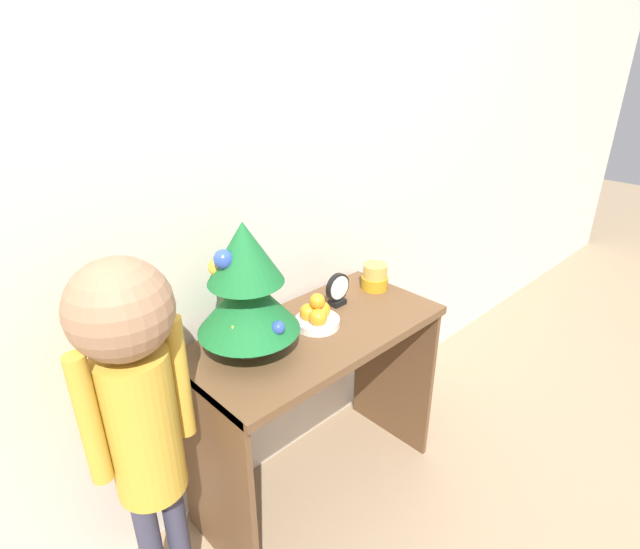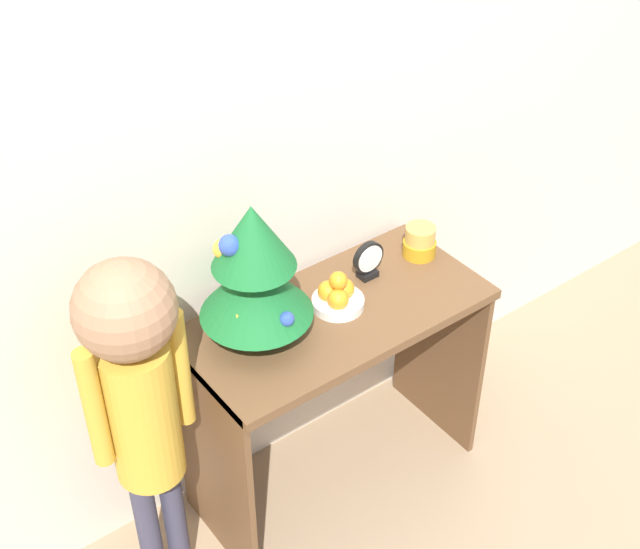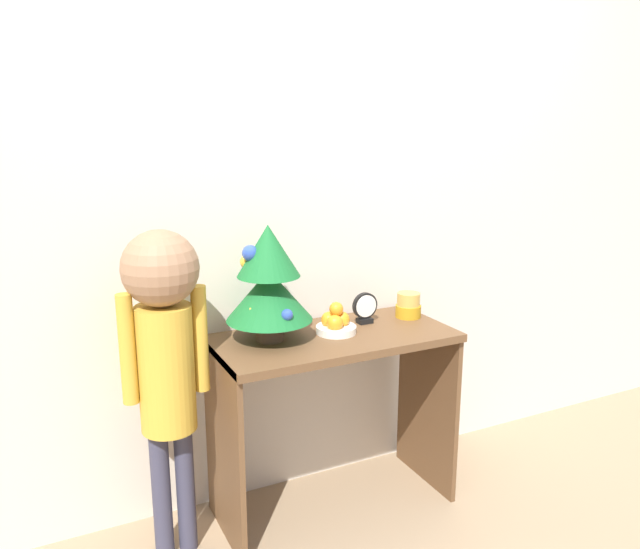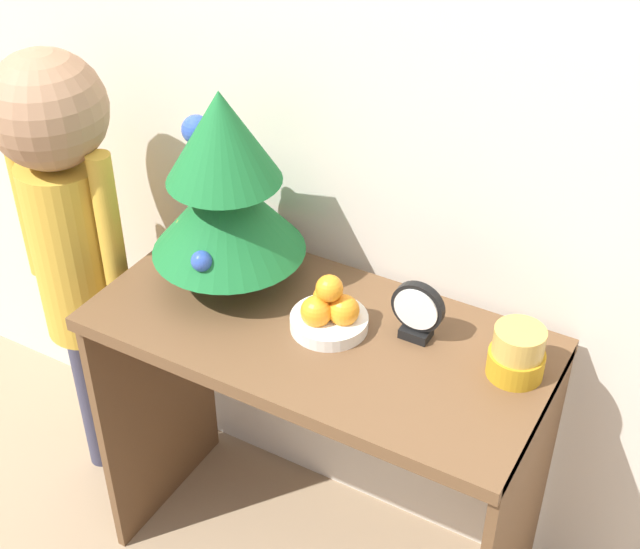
# 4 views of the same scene
# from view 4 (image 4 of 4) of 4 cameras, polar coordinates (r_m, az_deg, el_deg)

# --- Properties ---
(back_wall) EXTENTS (7.00, 0.05, 2.50)m
(back_wall) POSITION_cam_4_polar(r_m,az_deg,el_deg) (1.67, 4.50, 16.05)
(back_wall) COLOR beige
(back_wall) RESTS_ON ground_plane
(console_table) EXTENTS (0.90, 0.44, 0.72)m
(console_table) POSITION_cam_4_polar(r_m,az_deg,el_deg) (1.85, -0.11, -7.93)
(console_table) COLOR brown
(console_table) RESTS_ON ground_plane
(mini_tree) EXTENTS (0.31, 0.31, 0.42)m
(mini_tree) POSITION_cam_4_polar(r_m,az_deg,el_deg) (1.75, -6.13, 5.58)
(mini_tree) COLOR #4C3828
(mini_tree) RESTS_ON console_table
(fruit_bowl) EXTENTS (0.15, 0.15, 0.12)m
(fruit_bowl) POSITION_cam_4_polar(r_m,az_deg,el_deg) (1.71, 0.61, -2.38)
(fruit_bowl) COLOR silver
(fruit_bowl) RESTS_ON console_table
(singing_bowl) EXTENTS (0.10, 0.10, 0.10)m
(singing_bowl) POSITION_cam_4_polar(r_m,az_deg,el_deg) (1.64, 12.50, -4.95)
(singing_bowl) COLOR #B78419
(singing_bowl) RESTS_ON console_table
(desk_clock) EXTENTS (0.10, 0.04, 0.12)m
(desk_clock) POSITION_cam_4_polar(r_m,az_deg,el_deg) (1.68, 6.25, -2.38)
(desk_clock) COLOR black
(desk_clock) RESTS_ON console_table
(child_figure) EXTENTS (0.29, 0.25, 1.16)m
(child_figure) POSITION_cam_4_polar(r_m,az_deg,el_deg) (2.01, -15.91, 3.89)
(child_figure) COLOR #38384C
(child_figure) RESTS_ON ground_plane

